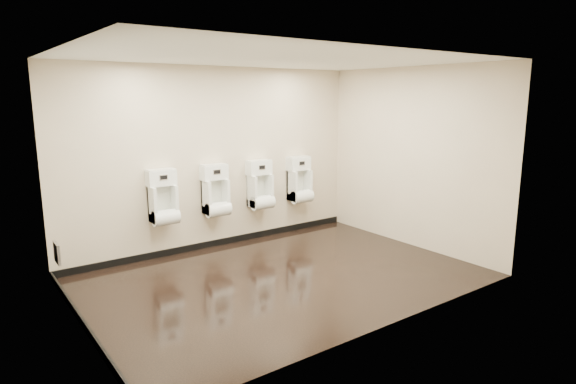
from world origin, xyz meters
name	(u,v)px	position (x,y,z in m)	size (l,w,h in m)	color
ground	(283,277)	(0.00, 0.00, 0.00)	(5.00, 3.50, 0.00)	black
ceiling	(282,58)	(0.00, 0.00, 2.80)	(5.00, 3.50, 0.00)	silver
back_wall	(217,159)	(0.00, 1.75, 1.40)	(5.00, 0.02, 2.80)	beige
front_wall	(387,195)	(0.00, -1.75, 1.40)	(5.00, 0.02, 2.80)	beige
left_wall	(72,197)	(-2.50, 0.00, 1.40)	(0.02, 3.50, 2.80)	beige
right_wall	(412,158)	(2.50, 0.00, 1.40)	(0.02, 3.50, 2.80)	beige
tile_overlay_left	(72,197)	(-2.50, 0.00, 1.40)	(0.01, 3.50, 2.80)	white
skirting_back	(220,242)	(0.00, 1.74, 0.05)	(5.00, 0.02, 0.10)	black
skirting_left	(85,326)	(-2.49, 0.00, 0.05)	(0.02, 3.50, 0.10)	black
access_panel	(57,253)	(-2.48, 1.20, 0.50)	(0.04, 0.25, 0.25)	#9E9EA3
urinal_0	(163,201)	(-0.96, 1.61, 0.87)	(0.42, 0.32, 0.79)	white
urinal_1	(216,194)	(-0.12, 1.61, 0.87)	(0.42, 0.32, 0.79)	white
urinal_2	(260,188)	(0.70, 1.61, 0.87)	(0.42, 0.32, 0.79)	white
urinal_3	(300,183)	(1.51, 1.61, 0.87)	(0.42, 0.32, 0.79)	white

